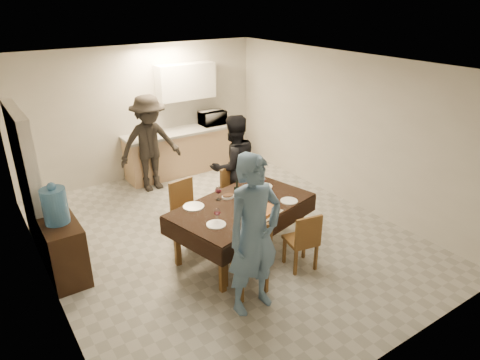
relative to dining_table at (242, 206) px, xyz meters
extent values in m
cube|color=#A8A8A3|center=(0.02, 0.54, -0.73)|extent=(5.00, 6.00, 0.02)
cube|color=white|center=(0.02, 0.54, 1.87)|extent=(5.00, 6.00, 0.02)
cube|color=silver|center=(0.02, 3.54, 0.57)|extent=(5.00, 0.02, 2.60)
cube|color=silver|center=(0.02, -2.46, 0.57)|extent=(5.00, 0.02, 2.60)
cube|color=silver|center=(-2.48, 0.54, 0.57)|extent=(0.02, 6.00, 2.60)
cube|color=silver|center=(2.52, 0.54, 0.57)|extent=(0.02, 6.00, 2.60)
cube|color=silver|center=(-2.40, 1.74, 0.32)|extent=(0.15, 1.40, 2.10)
cube|color=tan|center=(0.62, 3.22, -0.30)|extent=(2.20, 0.60, 0.86)
cube|color=#A4A39E|center=(0.62, 3.22, 0.15)|extent=(2.24, 0.64, 0.05)
cube|color=white|center=(0.92, 3.36, 1.12)|extent=(1.20, 0.34, 0.70)
cube|color=black|center=(0.00, 0.00, 0.01)|extent=(2.19, 1.59, 0.04)
cube|color=brown|center=(0.00, 0.00, -0.37)|extent=(0.07, 0.07, 0.73)
cube|color=brown|center=(-0.45, -0.75, -0.25)|extent=(0.46, 0.46, 0.05)
cube|color=brown|center=(-0.45, -0.96, 0.03)|extent=(0.46, 0.05, 0.49)
cube|color=brown|center=(0.45, -0.75, -0.32)|extent=(0.45, 0.45, 0.05)
cube|color=brown|center=(0.45, -0.92, -0.09)|extent=(0.38, 0.11, 0.41)
cube|color=brown|center=(-0.45, 0.75, -0.29)|extent=(0.47, 0.47, 0.05)
cube|color=brown|center=(-0.45, 0.56, -0.04)|extent=(0.42, 0.09, 0.45)
cube|color=brown|center=(0.45, 0.75, -0.28)|extent=(0.54, 0.54, 0.05)
cube|color=brown|center=(0.45, 0.56, -0.02)|extent=(0.42, 0.17, 0.46)
cube|color=#311E10|center=(-2.26, 0.81, -0.33)|extent=(0.44, 0.88, 0.81)
cylinder|color=#4881B9|center=(-2.26, 0.81, 0.31)|extent=(0.31, 0.31, 0.46)
cylinder|color=white|center=(0.35, -0.05, 0.13)|extent=(0.13, 0.13, 0.20)
cube|color=#B36F34|center=(0.10, -0.38, 0.06)|extent=(0.52, 0.45, 0.06)
cylinder|color=white|center=(0.30, 0.18, 0.07)|extent=(0.17, 0.17, 0.07)
cylinder|color=white|center=(-0.05, 0.28, 0.05)|extent=(0.18, 0.18, 0.03)
cylinder|color=white|center=(-0.60, -0.30, 0.04)|extent=(0.25, 0.25, 0.01)
cylinder|color=white|center=(0.60, -0.30, 0.04)|extent=(0.25, 0.25, 0.01)
cylinder|color=white|center=(-0.60, 0.30, 0.04)|extent=(0.29, 0.29, 0.02)
cylinder|color=white|center=(0.60, 0.30, 0.04)|extent=(0.27, 0.27, 0.02)
imported|color=white|center=(1.44, 3.22, 0.32)|extent=(0.53, 0.36, 0.29)
imported|color=#5C80A9|center=(-0.55, -1.05, 0.24)|extent=(0.72, 0.48, 1.94)
imported|color=black|center=(0.55, 1.05, 0.13)|extent=(0.86, 0.68, 1.73)
imported|color=black|center=(-0.18, 2.77, 0.18)|extent=(1.18, 0.68, 1.82)
camera|label=1|loc=(-3.00, -4.40, 2.73)|focal=32.00mm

